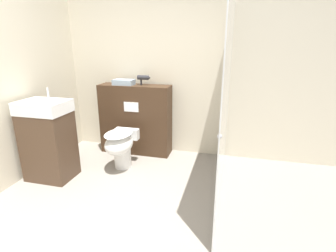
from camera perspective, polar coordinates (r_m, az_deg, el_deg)
name	(u,v)px	position (r m, az deg, el deg)	size (l,w,h in m)	color
ground_plane	(107,245)	(2.49, -13.22, -23.87)	(12.00, 12.00, 0.00)	gray
wall_back	(169,70)	(3.91, 0.27, 12.11)	(8.00, 0.06, 2.50)	beige
partition_panel	(136,119)	(4.00, -7.04, 1.45)	(1.06, 0.32, 1.04)	#3D2819
shower_glass	(226,101)	(2.80, 12.55, 5.25)	(0.04, 2.01, 2.10)	silver
toilet	(121,145)	(3.53, -10.28, -4.18)	(0.34, 0.57, 0.53)	white
sink_vanity	(48,140)	(3.52, -24.62, -2.84)	(0.55, 0.42, 1.13)	#473323
hair_drier	(144,78)	(3.85, -5.32, 10.39)	(0.19, 0.07, 0.14)	#2D2D33
folded_towel	(124,82)	(3.91, -9.60, 9.39)	(0.30, 0.19, 0.08)	#8C9EAD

